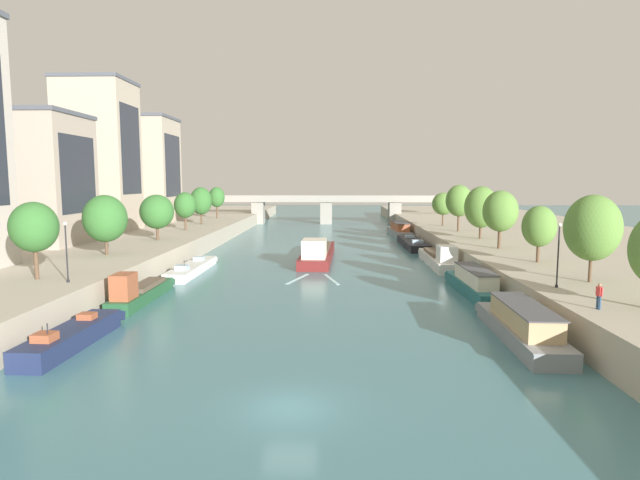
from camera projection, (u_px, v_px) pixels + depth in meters
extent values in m
plane|color=#42757F|center=(290.00, 408.00, 23.93)|extent=(400.00, 400.00, 0.00)
cube|color=#B2A893|center=(96.00, 241.00, 79.37)|extent=(36.00, 170.00, 2.58)
cube|color=#B2A893|center=(552.00, 242.00, 77.44)|extent=(36.00, 170.00, 2.58)
cube|color=maroon|center=(318.00, 255.00, 69.36)|extent=(4.37, 20.21, 1.13)
cube|color=maroon|center=(322.00, 244.00, 79.67)|extent=(3.58, 1.35, 0.93)
cube|color=maroon|center=(318.00, 250.00, 69.30)|extent=(4.44, 20.22, 0.06)
cube|color=beige|center=(314.00, 249.00, 62.39)|extent=(2.92, 4.11, 2.21)
cube|color=black|center=(315.00, 244.00, 64.35)|extent=(2.24, 0.10, 0.62)
cube|color=brown|center=(319.00, 247.00, 71.27)|extent=(3.24, 10.54, 0.36)
cylinder|color=#232328|center=(319.00, 252.00, 63.21)|extent=(0.07, 0.07, 1.10)
cube|color=silver|center=(331.00, 279.00, 55.06)|extent=(1.82, 5.91, 0.03)
cube|color=silver|center=(297.00, 279.00, 55.28)|extent=(2.18, 5.82, 0.03)
cube|color=#1E284C|center=(71.00, 338.00, 32.64)|extent=(2.40, 9.69, 1.18)
cube|color=#1E284C|center=(109.00, 315.00, 37.75)|extent=(2.02, 1.31, 0.96)
cube|color=#1E284C|center=(70.00, 328.00, 32.57)|extent=(2.44, 9.69, 0.06)
cube|color=#9E5133|center=(87.00, 316.00, 34.65)|extent=(1.07, 0.93, 0.40)
cube|color=#9E5133|center=(45.00, 337.00, 29.87)|extent=(1.18, 1.14, 0.48)
cylinder|color=#232328|center=(48.00, 333.00, 29.62)|extent=(0.07, 0.07, 1.10)
cube|color=#235633|center=(142.00, 295.00, 45.29)|extent=(2.03, 11.05, 0.96)
cube|color=#235633|center=(164.00, 281.00, 51.11)|extent=(1.91, 1.21, 0.84)
cube|color=#235633|center=(142.00, 290.00, 45.23)|extent=(2.07, 11.05, 0.06)
cube|color=#9E5133|center=(124.00, 286.00, 41.38)|extent=(1.51, 2.21, 2.04)
cube|color=black|center=(129.00, 280.00, 42.45)|extent=(1.20, 0.03, 0.57)
cube|color=brown|center=(146.00, 285.00, 46.30)|extent=(1.58, 5.75, 0.36)
cylinder|color=#232328|center=(130.00, 291.00, 41.86)|extent=(0.07, 0.07, 1.10)
cube|color=silver|center=(192.00, 269.00, 58.93)|extent=(2.54, 13.39, 0.93)
cube|color=silver|center=(208.00, 259.00, 65.90)|extent=(2.27, 1.23, 0.82)
cube|color=silver|center=(192.00, 264.00, 58.87)|extent=(2.58, 13.39, 0.06)
cube|color=#9EBCD6|center=(199.00, 259.00, 61.76)|extent=(1.20, 0.91, 0.40)
cube|color=#9EBCD6|center=(182.00, 268.00, 55.13)|extent=(1.32, 1.12, 0.48)
cylinder|color=#232328|center=(184.00, 265.00, 54.81)|extent=(0.07, 0.07, 1.10)
cube|color=gray|center=(520.00, 332.00, 34.16)|extent=(2.88, 12.22, 1.03)
cube|color=gray|center=(493.00, 307.00, 40.53)|extent=(2.53, 1.27, 0.88)
cube|color=gray|center=(521.00, 324.00, 34.09)|extent=(2.93, 12.22, 0.06)
cube|color=tan|center=(525.00, 316.00, 33.41)|extent=(2.32, 7.83, 1.32)
cube|color=#4C4C51|center=(525.00, 306.00, 33.33)|extent=(2.48, 8.07, 0.08)
cylinder|color=#232328|center=(549.00, 332.00, 30.38)|extent=(0.07, 0.07, 1.10)
cube|color=#23666B|center=(473.00, 288.00, 47.74)|extent=(2.44, 12.07, 1.11)
cube|color=#23666B|center=(456.00, 275.00, 54.05)|extent=(2.14, 1.27, 0.92)
cube|color=#23666B|center=(473.00, 282.00, 47.67)|extent=(2.48, 12.08, 0.06)
cube|color=beige|center=(476.00, 276.00, 47.00)|extent=(1.96, 7.73, 1.29)
cube|color=#4C4C51|center=(476.00, 269.00, 46.92)|extent=(2.10, 7.97, 0.08)
cylinder|color=#232328|center=(490.00, 284.00, 44.01)|extent=(0.07, 0.07, 1.10)
cube|color=silver|center=(438.00, 261.00, 64.05)|extent=(2.68, 14.22, 1.16)
cube|color=silver|center=(428.00, 252.00, 71.44)|extent=(2.47, 1.26, 0.95)
cube|color=silver|center=(438.00, 256.00, 63.98)|extent=(2.74, 14.22, 0.06)
cube|color=white|center=(447.00, 254.00, 59.08)|extent=(1.96, 2.85, 1.84)
cube|color=black|center=(444.00, 250.00, 60.47)|extent=(1.56, 0.04, 0.52)
cube|color=brown|center=(436.00, 253.00, 65.37)|extent=(2.07, 7.40, 0.36)
cylinder|color=#232328|center=(449.00, 256.00, 59.67)|extent=(0.07, 0.07, 1.10)
cube|color=black|center=(413.00, 244.00, 81.70)|extent=(3.12, 15.15, 1.08)
cube|color=black|center=(405.00, 237.00, 89.54)|extent=(2.82, 1.26, 0.90)
cube|color=black|center=(413.00, 240.00, 81.63)|extent=(3.18, 15.15, 0.06)
cube|color=#9EBCD6|center=(410.00, 236.00, 84.91)|extent=(1.49, 0.92, 0.40)
cube|color=#9EBCD6|center=(417.00, 241.00, 77.40)|extent=(1.64, 1.12, 0.48)
cylinder|color=#232328|center=(421.00, 240.00, 77.05)|extent=(0.07, 0.07, 1.10)
cube|color=gray|center=(399.00, 233.00, 99.23)|extent=(3.30, 14.32, 1.03)
cube|color=gray|center=(393.00, 228.00, 106.63)|extent=(2.65, 1.32, 0.88)
cube|color=gray|center=(399.00, 230.00, 99.17)|extent=(3.36, 14.32, 0.06)
cube|color=#9E5133|center=(400.00, 226.00, 98.37)|extent=(2.61, 9.18, 1.44)
cube|color=#4C4C51|center=(400.00, 222.00, 98.29)|extent=(2.78, 9.46, 0.08)
cylinder|color=#232328|center=(405.00, 229.00, 94.87)|extent=(0.07, 0.07, 1.10)
cylinder|color=brown|center=(36.00, 260.00, 41.38)|extent=(0.34, 0.34, 3.10)
ellipsoid|color=#336B2D|center=(34.00, 227.00, 41.08)|extent=(3.67, 3.67, 3.99)
cylinder|color=brown|center=(106.00, 243.00, 54.94)|extent=(0.32, 0.32, 2.51)
ellipsoid|color=#336B2D|center=(105.00, 219.00, 54.64)|extent=(4.52, 4.52, 4.96)
cylinder|color=brown|center=(158.00, 230.00, 69.02)|extent=(0.37, 0.37, 2.50)
ellipsoid|color=#336B2D|center=(157.00, 212.00, 68.74)|extent=(4.42, 4.42, 4.53)
cylinder|color=brown|center=(186.00, 221.00, 82.09)|extent=(0.33, 0.33, 2.87)
ellipsoid|color=#336B2D|center=(185.00, 205.00, 81.80)|extent=(3.44, 3.44, 4.05)
cylinder|color=brown|center=(201.00, 216.00, 93.57)|extent=(0.32, 0.32, 2.84)
ellipsoid|color=#336B2D|center=(201.00, 201.00, 93.26)|extent=(3.85, 3.85, 4.93)
cylinder|color=brown|center=(217.00, 210.00, 108.09)|extent=(0.35, 0.35, 3.26)
ellipsoid|color=#336B2D|center=(217.00, 197.00, 107.77)|extent=(3.25, 3.25, 4.19)
cylinder|color=brown|center=(590.00, 264.00, 40.19)|extent=(0.25, 0.25, 2.84)
ellipsoid|color=#568438|center=(593.00, 228.00, 39.86)|extent=(4.17, 4.17, 5.09)
cylinder|color=brown|center=(538.00, 250.00, 50.01)|extent=(0.31, 0.31, 2.40)
ellipsoid|color=#568438|center=(539.00, 226.00, 49.75)|extent=(3.21, 3.21, 3.95)
cylinder|color=brown|center=(499.00, 235.00, 60.17)|extent=(0.38, 0.38, 3.04)
ellipsoid|color=#568438|center=(500.00, 211.00, 59.84)|extent=(3.99, 3.99, 4.75)
cylinder|color=brown|center=(480.00, 229.00, 70.22)|extent=(0.34, 0.34, 2.75)
ellipsoid|color=#568438|center=(481.00, 207.00, 69.89)|extent=(4.44, 4.44, 5.58)
cylinder|color=brown|center=(458.00, 220.00, 80.46)|extent=(0.33, 0.33, 3.41)
ellipsoid|color=#568438|center=(459.00, 201.00, 80.11)|extent=(4.06, 4.06, 4.89)
cylinder|color=brown|center=(443.00, 218.00, 90.04)|extent=(0.26, 0.26, 2.77)
ellipsoid|color=#568438|center=(443.00, 204.00, 89.76)|extent=(3.81, 3.81, 3.85)
cylinder|color=black|center=(67.00, 254.00, 40.03)|extent=(0.11, 0.11, 4.43)
sphere|color=#EAE5C6|center=(65.00, 224.00, 39.76)|extent=(0.28, 0.28, 0.28)
cylinder|color=black|center=(68.00, 281.00, 40.27)|extent=(0.22, 0.22, 0.20)
cylinder|color=black|center=(558.00, 257.00, 38.09)|extent=(0.11, 0.11, 4.51)
sphere|color=#EAE5C6|center=(560.00, 225.00, 37.82)|extent=(0.28, 0.28, 0.28)
cylinder|color=black|center=(556.00, 286.00, 38.34)|extent=(0.22, 0.22, 0.20)
cube|color=#A89989|center=(32.00, 181.00, 63.37)|extent=(11.49, 10.66, 15.58)
cube|color=#4C515B|center=(28.00, 114.00, 62.46)|extent=(11.83, 10.98, 0.50)
cube|color=#232833|center=(79.00, 175.00, 63.12)|extent=(0.04, 8.53, 9.35)
cube|color=#B2A38E|center=(99.00, 157.00, 81.29)|extent=(10.15, 9.38, 22.90)
cube|color=#4C515B|center=(95.00, 81.00, 79.95)|extent=(10.45, 9.66, 0.50)
cube|color=#232833|center=(131.00, 150.00, 81.02)|extent=(0.04, 7.50, 13.74)
cube|color=#B2A38E|center=(141.00, 171.00, 98.69)|extent=(12.45, 11.20, 19.26)
cube|color=#4C515B|center=(139.00, 118.00, 97.57)|extent=(12.82, 11.54, 0.50)
cube|color=#232833|center=(173.00, 166.00, 98.41)|extent=(0.04, 8.96, 11.55)
cube|color=gray|center=(326.00, 201.00, 124.82)|extent=(56.90, 4.40, 0.60)
cube|color=gray|center=(326.00, 198.00, 122.75)|extent=(56.90, 0.30, 0.90)
cube|color=gray|center=(326.00, 197.00, 126.72)|extent=(56.90, 0.30, 0.90)
cube|color=gray|center=(258.00, 213.00, 125.62)|extent=(2.80, 3.60, 5.31)
cube|color=gray|center=(326.00, 213.00, 125.16)|extent=(2.80, 3.60, 5.31)
cube|color=gray|center=(395.00, 213.00, 124.70)|extent=(2.80, 3.60, 5.31)
cylinder|color=navy|center=(597.00, 302.00, 31.90)|extent=(0.13, 0.13, 0.84)
cylinder|color=navy|center=(600.00, 303.00, 31.71)|extent=(0.13, 0.13, 0.84)
cube|color=#DB3838|center=(599.00, 291.00, 31.72)|extent=(0.29, 0.38, 0.56)
sphere|color=#9E7051|center=(600.00, 285.00, 31.68)|extent=(0.21, 0.21, 0.21)
cylinder|color=#DB3838|center=(597.00, 291.00, 31.94)|extent=(0.09, 0.09, 0.54)
cylinder|color=#DB3838|center=(602.00, 292.00, 31.51)|extent=(0.09, 0.09, 0.54)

